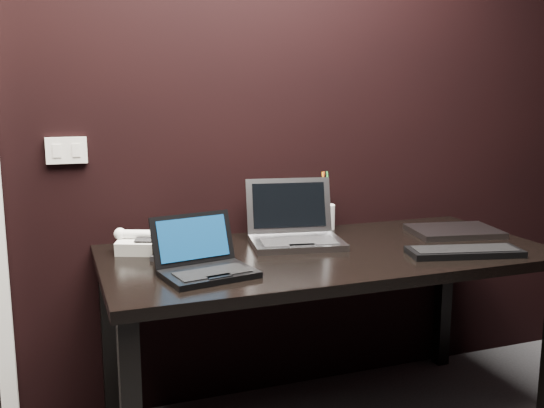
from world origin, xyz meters
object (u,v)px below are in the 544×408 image
object	(u,v)px
closed_laptop	(454,231)
desk	(328,270)
ext_keyboard	(464,252)
desk_phone	(142,242)
netbook	(204,263)
mobile_phone	(158,251)
silver_laptop	(295,232)
pen_cup	(325,216)

from	to	relation	value
closed_laptop	desk	bearing A→B (deg)	-173.71
ext_keyboard	desk_phone	world-z (taller)	desk_phone
netbook	mobile_phone	distance (m)	0.26
mobile_phone	desk	bearing A→B (deg)	-8.32
silver_laptop	ext_keyboard	distance (m)	0.65
ext_keyboard	netbook	bearing A→B (deg)	174.38
desk	netbook	size ratio (longest dim) A/B	5.07
ext_keyboard	closed_laptop	bearing A→B (deg)	59.62
desk_phone	mobile_phone	distance (m)	0.13
netbook	ext_keyboard	distance (m)	0.97
ext_keyboard	mobile_phone	world-z (taller)	mobile_phone
netbook	pen_cup	world-z (taller)	pen_cup
closed_laptop	mobile_phone	size ratio (longest dim) A/B	4.79
desk	netbook	bearing A→B (deg)	-164.95
netbook	silver_laptop	distance (m)	0.53
closed_laptop	silver_laptop	bearing A→B (deg)	173.33
closed_laptop	netbook	bearing A→B (deg)	-169.68
silver_laptop	mobile_phone	distance (m)	0.56
silver_laptop	ext_keyboard	world-z (taller)	silver_laptop
desk	pen_cup	world-z (taller)	pen_cup
silver_laptop	pen_cup	world-z (taller)	pen_cup
netbook	silver_laptop	xyz separation A→B (m)	(0.44, 0.29, 0.01)
desk	mobile_phone	xyz separation A→B (m)	(-0.63, 0.09, 0.11)
desk	mobile_phone	world-z (taller)	mobile_phone
pen_cup	ext_keyboard	bearing A→B (deg)	-62.85
desk_phone	mobile_phone	world-z (taller)	desk_phone
ext_keyboard	closed_laptop	xyz separation A→B (m)	(0.18, 0.30, -0.00)
netbook	desk_phone	world-z (taller)	netbook
netbook	ext_keyboard	xyz separation A→B (m)	(0.97, -0.10, -0.03)
netbook	closed_laptop	bearing A→B (deg)	10.32
desk	ext_keyboard	bearing A→B (deg)	-27.63
silver_laptop	closed_laptop	size ratio (longest dim) A/B	1.01
netbook	ext_keyboard	world-z (taller)	netbook
closed_laptop	pen_cup	xyz separation A→B (m)	(-0.48, 0.28, 0.05)
ext_keyboard	desk_phone	size ratio (longest dim) A/B	2.03
netbook	pen_cup	bearing A→B (deg)	36.21
ext_keyboard	closed_laptop	world-z (taller)	ext_keyboard
mobile_phone	closed_laptop	bearing A→B (deg)	-1.07
desk	mobile_phone	size ratio (longest dim) A/B	20.22
silver_laptop	ext_keyboard	xyz separation A→B (m)	(0.53, -0.39, -0.03)
ext_keyboard	desk_phone	xyz separation A→B (m)	(-1.12, 0.46, 0.02)
netbook	pen_cup	xyz separation A→B (m)	(0.67, 0.49, 0.02)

